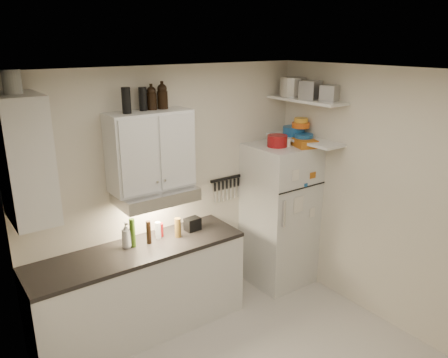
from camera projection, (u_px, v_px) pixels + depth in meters
ceiling at (270, 73)px, 3.04m from camera, size 3.20×3.00×0.02m
back_wall at (171, 191)px, 4.61m from camera, size 3.20×0.02×2.60m
left_wall at (56, 315)px, 2.54m from camera, size 0.02×3.00×2.60m
right_wall at (388, 201)px, 4.34m from camera, size 0.02×3.00×2.60m
base_cabinet at (141, 292)px, 4.32m from camera, size 2.10×0.60×0.88m
countertop at (138, 251)px, 4.18m from camera, size 2.10×0.62×0.04m
upper_cabinet at (150, 150)px, 4.15m from camera, size 0.80×0.33×0.75m
side_cabinet at (25, 159)px, 3.37m from camera, size 0.33×0.55×1.00m
range_hood at (156, 195)px, 4.23m from camera, size 0.76×0.46×0.12m
fridge at (280, 215)px, 5.17m from camera, size 0.70×0.68×1.70m
shelf_hi at (306, 100)px, 4.77m from camera, size 0.30×0.95×0.03m
shelf_lo at (304, 139)px, 4.90m from camera, size 0.30×0.95×0.03m
knife_strip at (226, 179)px, 4.97m from camera, size 0.42×0.02×0.03m
dutch_oven at (277, 141)px, 4.81m from camera, size 0.27×0.27×0.13m
book_stack at (305, 143)px, 4.80m from camera, size 0.28×0.31×0.09m
spice_jar at (288, 143)px, 4.82m from camera, size 0.06×0.06×0.09m
stock_pot at (293, 87)px, 4.93m from camera, size 0.39×0.39×0.21m
tin_a at (310, 90)px, 4.67m from camera, size 0.24×0.23×0.20m
tin_b at (330, 93)px, 4.56m from camera, size 0.20×0.20×0.16m
bowl_teal at (294, 131)px, 5.03m from camera, size 0.25×0.25×0.10m
bowl_orange at (301, 125)px, 4.95m from camera, size 0.20×0.20×0.06m
bowl_yellow at (301, 120)px, 4.93m from camera, size 0.16×0.16×0.05m
plates at (304, 136)px, 4.87m from camera, size 0.28×0.28×0.05m
growler_a at (152, 98)px, 4.08m from camera, size 0.12×0.12×0.22m
growler_b at (162, 96)px, 4.13m from camera, size 0.14×0.14×0.24m
thermos_a at (143, 99)px, 4.02m from camera, size 0.08×0.08×0.22m
thermos_b at (126, 100)px, 3.86m from camera, size 0.10×0.10×0.23m
side_jar at (12, 82)px, 3.18m from camera, size 0.14×0.14×0.18m
soap_bottle at (126, 234)px, 4.16m from camera, size 0.13×0.13×0.29m
pepper_mill at (178, 228)px, 4.40m from camera, size 0.08×0.08×0.20m
oil_bottle at (133, 233)px, 4.18m from camera, size 0.06×0.06×0.29m
vinegar_bottle at (149, 232)px, 4.26m from camera, size 0.05×0.05×0.23m
clear_bottle at (158, 230)px, 4.38m from camera, size 0.06×0.06×0.17m
red_jar at (160, 230)px, 4.42m from camera, size 0.09×0.09×0.14m
caddy at (192, 224)px, 4.57m from camera, size 0.16×0.12×0.13m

